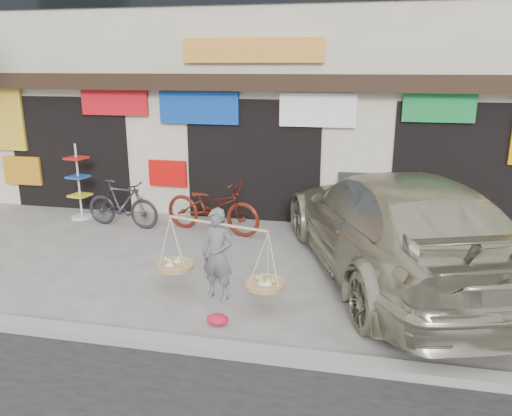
% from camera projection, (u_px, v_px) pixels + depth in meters
% --- Properties ---
extents(ground, '(70.00, 70.00, 0.00)m').
position_uv_depth(ground, '(208.00, 281.00, 8.16)').
color(ground, gray).
rests_on(ground, ground).
extents(kerb, '(70.00, 0.25, 0.12)m').
position_uv_depth(kerb, '(160.00, 342.00, 6.26)').
color(kerb, gray).
rests_on(kerb, ground).
extents(shophouse_block, '(14.00, 6.32, 7.00)m').
position_uv_depth(shophouse_block, '(276.00, 63.00, 13.24)').
color(shophouse_block, beige).
rests_on(shophouse_block, ground).
extents(street_vendor, '(2.07, 0.94, 1.41)m').
position_uv_depth(street_vendor, '(218.00, 259.00, 7.40)').
color(street_vendor, slate).
rests_on(street_vendor, ground).
extents(bike_1, '(1.76, 0.68, 1.03)m').
position_uv_depth(bike_1, '(122.00, 204.00, 10.78)').
color(bike_1, '#27282C').
rests_on(bike_1, ground).
extents(bike_2, '(2.28, 1.19, 1.14)m').
position_uv_depth(bike_2, '(212.00, 206.00, 10.41)').
color(bike_2, '#5B1A0F').
rests_on(bike_2, ground).
extents(suv, '(4.38, 6.58, 1.77)m').
position_uv_depth(suv, '(393.00, 225.00, 8.17)').
color(suv, '#A7A487').
rests_on(suv, ground).
extents(display_rack, '(0.47, 0.47, 1.72)m').
position_uv_depth(display_rack, '(79.00, 189.00, 11.35)').
color(display_rack, silver).
rests_on(display_rack, ground).
extents(red_bag, '(0.31, 0.25, 0.14)m').
position_uv_depth(red_bag, '(217.00, 319.00, 6.80)').
color(red_bag, red).
rests_on(red_bag, ground).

